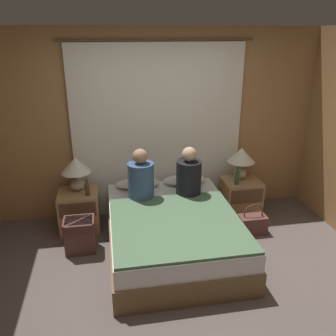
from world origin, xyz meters
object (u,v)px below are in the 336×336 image
(nightstand_left, at_px, (80,211))
(person_right_in_bed, at_px, (189,175))
(pillow_left, at_px, (138,183))
(beer_bottle_on_right_stand, at_px, (237,178))
(person_left_in_bed, at_px, (141,178))
(pillow_right, at_px, (185,180))
(lamp_right, at_px, (241,158))
(bed, at_px, (172,232))
(handbag_on_floor, at_px, (252,224))
(beer_bottle_on_left_stand, at_px, (87,189))
(nightstand_right, at_px, (240,198))
(lamp_left, at_px, (76,168))
(backpack_on_floor, at_px, (80,233))

(nightstand_left, distance_m, person_right_in_bed, 1.49)
(pillow_left, distance_m, beer_bottle_on_right_stand, 1.32)
(pillow_left, xyz_separation_m, person_left_in_bed, (0.01, -0.33, 0.21))
(pillow_right, relative_size, person_right_in_bed, 0.92)
(person_right_in_bed, height_order, beer_bottle_on_right_stand, person_right_in_bed)
(nightstand_left, distance_m, lamp_right, 2.27)
(bed, height_order, handbag_on_floor, bed)
(lamp_right, relative_size, beer_bottle_on_left_stand, 2.08)
(nightstand_right, xyz_separation_m, handbag_on_floor, (-0.01, -0.49, -0.13))
(nightstand_left, xyz_separation_m, beer_bottle_on_left_stand, (0.13, -0.11, 0.34))
(lamp_left, bearing_deg, pillow_right, 1.46)
(nightstand_left, height_order, beer_bottle_on_left_stand, beer_bottle_on_left_stand)
(nightstand_left, bearing_deg, person_right_in_bed, -8.93)
(nightstand_right, distance_m, backpack_on_floor, 2.23)
(pillow_left, bearing_deg, handbag_on_floor, -23.25)
(person_left_in_bed, relative_size, handbag_on_floor, 1.60)
(nightstand_left, xyz_separation_m, backpack_on_floor, (0.03, -0.51, -0.03))
(nightstand_right, distance_m, pillow_left, 1.45)
(bed, bearing_deg, backpack_on_floor, 170.94)
(lamp_right, bearing_deg, lamp_left, 180.00)
(pillow_right, bearing_deg, pillow_left, 180.00)
(bed, xyz_separation_m, beer_bottle_on_right_stand, (0.98, 0.57, 0.38))
(bed, relative_size, person_left_in_bed, 3.00)
(bed, bearing_deg, beer_bottle_on_right_stand, 30.25)
(backpack_on_floor, bearing_deg, lamp_right, 15.16)
(pillow_right, xyz_separation_m, person_left_in_bed, (-0.63, -0.33, 0.21))
(pillow_left, bearing_deg, nightstand_left, -171.73)
(lamp_left, bearing_deg, person_left_in_bed, -20.52)
(lamp_right, height_order, person_left_in_bed, person_left_in_bed)
(beer_bottle_on_right_stand, bearing_deg, backpack_on_floor, -168.91)
(bed, relative_size, backpack_on_floor, 4.72)
(nightstand_right, height_order, beer_bottle_on_left_stand, beer_bottle_on_left_stand)
(lamp_left, bearing_deg, lamp_right, 0.00)
(person_left_in_bed, xyz_separation_m, beer_bottle_on_left_stand, (-0.66, 0.11, -0.14))
(pillow_left, relative_size, person_right_in_bed, 0.92)
(nightstand_left, distance_m, person_left_in_bed, 0.95)
(backpack_on_floor, bearing_deg, person_right_in_bed, 12.06)
(pillow_left, height_order, person_right_in_bed, person_right_in_bed)
(person_left_in_bed, height_order, beer_bottle_on_left_stand, person_left_in_bed)
(person_right_in_bed, bearing_deg, bed, -122.59)
(nightstand_left, distance_m, backpack_on_floor, 0.51)
(nightstand_left, bearing_deg, handbag_on_floor, -12.69)
(nightstand_left, height_order, pillow_left, pillow_left)
(bed, height_order, nightstand_right, nightstand_right)
(nightstand_right, relative_size, backpack_on_floor, 1.27)
(bed, relative_size, nightstand_left, 3.73)
(nightstand_left, distance_m, pillow_right, 1.45)
(lamp_left, distance_m, lamp_right, 2.19)
(nightstand_left, height_order, person_left_in_bed, person_left_in_bed)
(lamp_right, bearing_deg, bed, -145.37)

